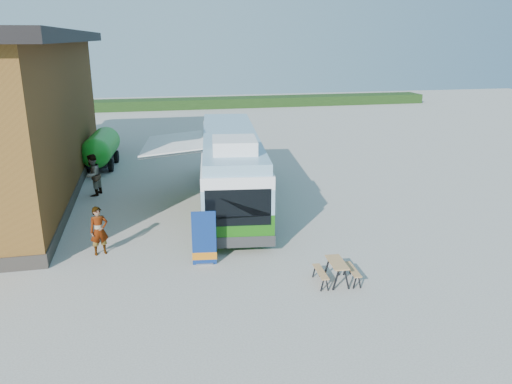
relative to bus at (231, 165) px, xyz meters
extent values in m
plane|color=#BCB7AD|center=(-0.50, -5.47, -1.75)|extent=(100.00, 100.00, 0.00)
cube|color=#264419|center=(7.50, 32.53, -1.25)|extent=(40.00, 3.00, 1.00)
cube|color=#217213|center=(0.01, 0.07, -0.86)|extent=(3.92, 12.11, 1.09)
cube|color=#7DA9C4|center=(0.01, 0.07, 0.13)|extent=(3.92, 12.11, 0.89)
cube|color=black|center=(-1.15, 0.72, 0.13)|extent=(1.26, 9.84, 0.69)
cube|color=black|center=(1.29, 0.41, 0.13)|extent=(1.26, 9.84, 0.69)
cube|color=white|center=(0.01, 0.07, 0.80)|extent=(3.92, 12.11, 0.45)
cube|color=#7DA9C4|center=(0.01, 0.07, 1.22)|extent=(3.75, 11.89, 0.40)
cube|color=white|center=(-0.45, -3.67, 1.67)|extent=(1.79, 1.97, 0.50)
cube|color=black|center=(-0.72, -5.80, -0.02)|extent=(2.22, 0.33, 1.29)
cube|color=#2D2D2D|center=(-0.71, -5.75, -1.26)|extent=(2.53, 0.51, 0.40)
cube|color=#2D2D2D|center=(0.73, 5.90, -1.26)|extent=(2.53, 0.51, 0.40)
cylinder|color=black|center=(-1.59, -3.72, -1.26)|extent=(0.42, 1.02, 0.99)
cylinder|color=black|center=(0.63, -4.00, -1.26)|extent=(0.42, 1.02, 0.99)
cylinder|color=black|center=(-0.68, 3.65, -1.26)|extent=(0.42, 1.02, 0.99)
cylinder|color=black|center=(1.55, 3.38, -1.26)|extent=(0.42, 1.02, 0.99)
cube|color=white|center=(-2.41, 0.19, 0.89)|extent=(3.12, 4.51, 0.33)
cube|color=#A5A8AD|center=(-1.10, 0.03, 1.07)|extent=(0.70, 4.50, 0.15)
cylinder|color=#A5A8AD|center=(-2.63, -1.60, 0.79)|extent=(2.71, 0.38, 0.34)
cylinder|color=#A5A8AD|center=(-2.18, 1.99, 0.79)|extent=(2.71, 0.38, 0.34)
cube|color=navy|center=(-1.94, -6.27, -0.82)|extent=(0.79, 0.13, 1.86)
cube|color=#CA6D13|center=(-1.94, -6.27, -1.45)|extent=(0.81, 0.13, 0.26)
cube|color=#A5A8AD|center=(-1.94, -6.27, -1.72)|extent=(0.58, 0.25, 0.06)
cylinder|color=#A5A8AD|center=(-1.94, -6.25, -0.82)|extent=(0.03, 0.03, 1.86)
cube|color=tan|center=(1.83, -8.42, -1.07)|extent=(0.52, 1.12, 0.04)
cube|color=tan|center=(1.33, -8.39, -1.34)|extent=(0.29, 1.10, 0.03)
cube|color=tan|center=(2.33, -8.45, -1.34)|extent=(0.29, 1.10, 0.03)
cube|color=black|center=(1.64, -8.86, -1.42)|extent=(0.05, 0.05, 0.67)
cube|color=black|center=(1.97, -8.88, -1.42)|extent=(0.05, 0.05, 0.67)
cube|color=black|center=(1.69, -7.95, -1.42)|extent=(0.05, 0.05, 0.67)
cube|color=black|center=(2.02, -7.97, -1.42)|extent=(0.05, 0.05, 0.67)
imported|color=#999999|center=(-5.36, -4.65, -0.89)|extent=(0.72, 0.58, 1.71)
imported|color=#999999|center=(-6.20, 2.43, -0.76)|extent=(1.05, 1.17, 1.99)
cylinder|color=green|center=(-6.20, 7.99, -0.53)|extent=(1.96, 3.76, 1.63)
sphere|color=green|center=(-6.36, 6.19, -0.53)|extent=(1.63, 1.63, 1.63)
sphere|color=green|center=(-6.03, 9.80, -0.53)|extent=(1.63, 1.63, 1.63)
cube|color=black|center=(-6.20, 7.99, -1.25)|extent=(1.43, 3.89, 0.18)
cube|color=black|center=(-6.41, 5.65, -1.30)|extent=(0.21, 1.09, 0.09)
cylinder|color=black|center=(-6.93, 6.97, -1.39)|extent=(0.29, 0.74, 0.73)
cylinder|color=black|center=(-5.67, 6.85, -1.39)|extent=(0.29, 0.74, 0.73)
cylinder|color=black|center=(-6.73, 9.13, -1.39)|extent=(0.29, 0.74, 0.73)
cylinder|color=black|center=(-5.46, 9.02, -1.39)|extent=(0.29, 0.74, 0.73)
camera|label=1|loc=(-3.51, -21.33, 5.41)|focal=35.00mm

